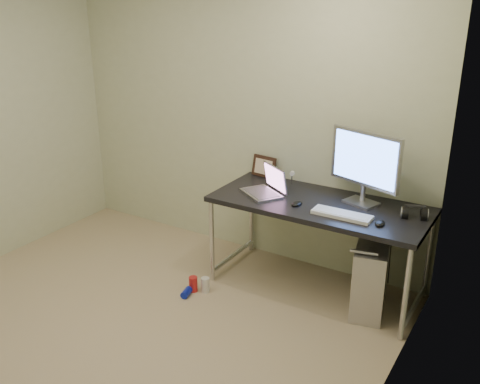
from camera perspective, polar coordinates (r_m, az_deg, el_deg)
name	(u,v)px	position (r m, az deg, el deg)	size (l,w,h in m)	color
floor	(110,341)	(3.94, -13.71, -15.19)	(3.50, 3.50, 0.00)	tan
wall_back	(241,115)	(4.69, 0.10, 8.18)	(3.50, 0.02, 2.50)	beige
wall_right	(372,233)	(2.48, 13.93, -4.29)	(0.02, 3.50, 2.50)	beige
desk	(319,212)	(4.16, 8.42, -2.07)	(1.65, 0.72, 0.75)	black
tower_computer	(371,276)	(4.15, 13.75, -8.69)	(0.34, 0.56, 0.58)	silver
cable_a	(381,241)	(4.42, 14.78, -5.04)	(0.01, 0.01, 0.70)	black
cable_b	(391,246)	(4.39, 15.80, -5.61)	(0.01, 0.01, 0.72)	black
can_red	(193,284)	(4.36, -5.01, -9.76)	(0.07, 0.07, 0.13)	red
can_white	(205,285)	(4.35, -3.72, -9.85)	(0.07, 0.07, 0.12)	silver
can_blue	(186,293)	(4.32, -5.73, -10.63)	(0.06, 0.06, 0.11)	#0E1FBB
laptop	(267,187)	(4.25, 2.85, 0.49)	(0.41, 0.40, 0.22)	#ACABB2
monitor	(365,162)	(4.07, 13.18, 3.12)	(0.58, 0.24, 0.56)	#ACABB2
keyboard	(342,215)	(3.90, 10.82, -2.39)	(0.43, 0.14, 0.03)	white
mouse_right	(380,222)	(3.82, 14.71, -3.15)	(0.07, 0.11, 0.04)	black
mouse_left	(297,203)	(4.05, 6.07, -1.14)	(0.07, 0.11, 0.04)	black
headphones	(414,213)	(4.00, 18.10, -2.19)	(0.20, 0.12, 0.12)	black
picture_frame	(264,166)	(4.63, 2.57, 2.74)	(0.23, 0.03, 0.18)	black
webcam	(292,175)	(4.47, 5.57, 1.86)	(0.04, 0.04, 0.11)	silver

